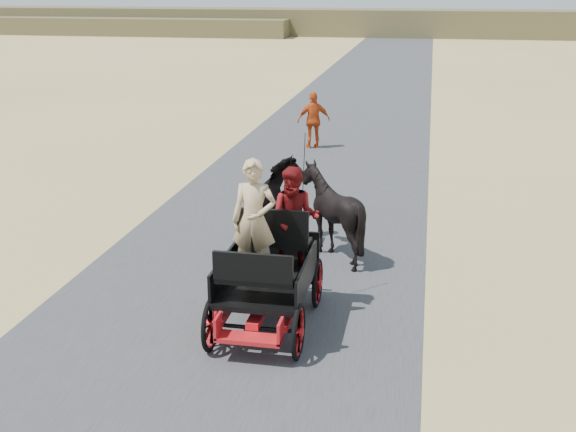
% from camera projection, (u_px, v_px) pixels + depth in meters
% --- Properties ---
extents(ground, '(140.00, 140.00, 0.00)m').
position_uv_depth(ground, '(193.00, 368.00, 9.62)').
color(ground, tan).
extents(road, '(6.00, 140.00, 0.01)m').
position_uv_depth(road, '(193.00, 368.00, 9.62)').
color(road, '#38383A').
rests_on(road, ground).
extents(ridge_far, '(140.00, 6.00, 2.40)m').
position_uv_depth(ridge_far, '(401.00, 23.00, 67.10)').
color(ridge_far, brown).
rests_on(ridge_far, ground).
extents(ridge_near, '(40.00, 4.00, 1.60)m').
position_uv_depth(ridge_near, '(83.00, 26.00, 68.93)').
color(ridge_near, brown).
rests_on(ridge_near, ground).
extents(carriage, '(1.30, 2.40, 0.72)m').
position_uv_depth(carriage, '(268.00, 302.00, 10.74)').
color(carriage, black).
rests_on(carriage, ground).
extents(horse_left, '(0.91, 2.01, 1.70)m').
position_uv_depth(horse_left, '(273.00, 209.00, 13.49)').
color(horse_left, black).
rests_on(horse_left, ground).
extents(horse_right, '(1.37, 1.54, 1.70)m').
position_uv_depth(horse_right, '(332.00, 213.00, 13.29)').
color(horse_right, black).
rests_on(horse_right, ground).
extents(driver_man, '(0.66, 0.43, 1.80)m').
position_uv_depth(driver_man, '(254.00, 220.00, 10.43)').
color(driver_man, tan).
rests_on(driver_man, carriage).
extents(passenger_woman, '(0.77, 0.60, 1.58)m').
position_uv_depth(passenger_woman, '(295.00, 218.00, 10.89)').
color(passenger_woman, '#660C0F').
rests_on(passenger_woman, carriage).
extents(pedestrian, '(1.09, 0.75, 1.73)m').
position_uv_depth(pedestrian, '(314.00, 120.00, 22.03)').
color(pedestrian, '#BF4415').
rests_on(pedestrian, ground).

